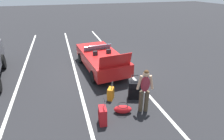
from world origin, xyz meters
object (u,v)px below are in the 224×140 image
object	(u,v)px
suitcase_large_black	(134,90)
suitcase_medium_bright	(103,116)
convertible_car	(100,58)
suitcase_small_carryon	(111,94)
traveler_person	(145,89)
duffel_bag	(123,109)

from	to	relation	value
suitcase_large_black	suitcase_medium_bright	xyz separation A→B (m)	(-1.04, 1.58, -0.06)
convertible_car	suitcase_medium_bright	bearing A→B (deg)	162.06
suitcase_large_black	suitcase_small_carryon	bearing A→B (deg)	-83.14
suitcase_large_black	traveler_person	bearing A→B (deg)	19.23
suitcase_medium_bright	suitcase_small_carryon	size ratio (longest dim) A/B	1.18
suitcase_medium_bright	suitcase_small_carryon	xyz separation A→B (m)	(1.25, -0.65, -0.06)
convertible_car	suitcase_large_black	size ratio (longest dim) A/B	4.21
suitcase_small_carryon	suitcase_large_black	bearing A→B (deg)	-159.60
suitcase_large_black	duffel_bag	distance (m)	1.08
suitcase_medium_bright	duffel_bag	bearing A→B (deg)	-152.79
duffel_bag	traveler_person	world-z (taller)	traveler_person
traveler_person	suitcase_large_black	bearing A→B (deg)	14.36
suitcase_medium_bright	traveler_person	size ratio (longest dim) A/B	0.56
duffel_bag	convertible_car	bearing A→B (deg)	-1.83
duffel_bag	traveler_person	distance (m)	1.08
duffel_bag	traveler_person	size ratio (longest dim) A/B	0.42
duffel_bag	suitcase_large_black	bearing A→B (deg)	-46.15
suitcase_large_black	traveler_person	distance (m)	1.00
convertible_car	suitcase_large_black	bearing A→B (deg)	-174.77
convertible_car	duffel_bag	world-z (taller)	convertible_car
suitcase_small_carryon	duffel_bag	distance (m)	0.97
suitcase_small_carryon	convertible_car	bearing A→B (deg)	-62.11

